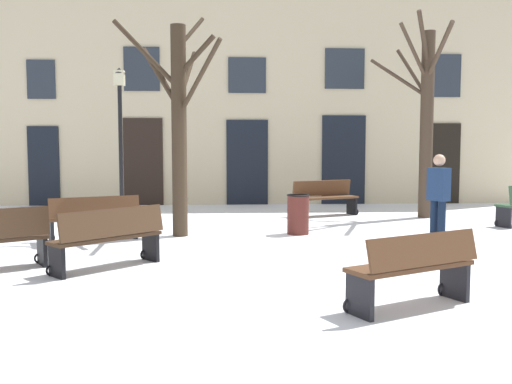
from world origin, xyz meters
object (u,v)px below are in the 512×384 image
at_px(tree_foreground, 178,119).
at_px(bench_near_lamp, 325,197).
at_px(bench_back_to_back_left, 109,237).
at_px(bench_near_center_tree, 414,268).
at_px(person_by_shop_door, 438,194).
at_px(streetlamp, 120,127).
at_px(litter_bin, 298,214).
at_px(bench_back_to_back_right, 94,218).
at_px(tree_right_of_center, 426,115).

height_order(tree_foreground, bench_near_lamp, tree_foreground).
relative_size(bench_back_to_back_left, bench_near_center_tree, 0.95).
bearing_deg(person_by_shop_door, streetlamp, -148.50).
bearing_deg(person_by_shop_door, litter_bin, -143.77).
relative_size(bench_near_lamp, bench_near_center_tree, 1.09).
bearing_deg(streetlamp, tree_foreground, -58.81).
distance_m(bench_near_lamp, person_by_shop_door, 4.32).
relative_size(streetlamp, bench_back_to_back_right, 2.14).
relative_size(tree_right_of_center, litter_bin, 6.07).
bearing_deg(tree_right_of_center, litter_bin, -145.14).
relative_size(litter_bin, bench_near_center_tree, 0.50).
bearing_deg(streetlamp, person_by_shop_door, -30.42).
xyz_separation_m(litter_bin, bench_near_lamp, (1.07, 2.90, 0.06)).
relative_size(tree_right_of_center, bench_back_to_back_left, 3.22).
relative_size(bench_near_lamp, person_by_shop_door, 1.07).
bearing_deg(tree_right_of_center, bench_near_center_tree, -110.52).
distance_m(litter_bin, bench_near_lamp, 3.09).
height_order(tree_foreground, bench_near_center_tree, tree_foreground).
bearing_deg(tree_right_of_center, bench_back_to_back_right, -157.72).
distance_m(tree_right_of_center, streetlamp, 7.51).
bearing_deg(bench_near_lamp, bench_near_center_tree, -115.25).
bearing_deg(bench_near_lamp, tree_foreground, -161.32).
relative_size(tree_right_of_center, person_by_shop_door, 3.01).
height_order(streetlamp, bench_back_to_back_right, streetlamp).
bearing_deg(bench_back_to_back_left, person_by_shop_door, 155.14).
relative_size(tree_foreground, litter_bin, 5.44).
distance_m(bench_near_center_tree, person_by_shop_door, 4.51).
bearing_deg(bench_near_center_tree, bench_near_lamp, -119.45).
xyz_separation_m(tree_foreground, bench_near_center_tree, (2.99, -5.19, -1.86)).
relative_size(streetlamp, bench_near_center_tree, 2.28).
relative_size(tree_right_of_center, streetlamp, 1.35).
distance_m(tree_foreground, tree_right_of_center, 6.38).
bearing_deg(streetlamp, bench_near_lamp, 3.10).
relative_size(litter_bin, bench_back_to_back_left, 0.53).
xyz_separation_m(tree_right_of_center, litter_bin, (-3.47, -2.42, -2.13)).
distance_m(tree_right_of_center, bench_back_to_back_right, 8.30).
distance_m(tree_foreground, bench_near_center_tree, 6.27).
bearing_deg(bench_near_center_tree, streetlamp, -85.74).
bearing_deg(tree_foreground, bench_near_center_tree, -60.04).
bearing_deg(tree_right_of_center, tree_foreground, -156.98).
relative_size(bench_back_to_back_right, bench_near_center_tree, 1.06).
distance_m(streetlamp, litter_bin, 5.14).
height_order(streetlamp, bench_near_lamp, streetlamp).
height_order(bench_near_center_tree, person_by_shop_door, person_by_shop_door).
xyz_separation_m(bench_back_to_back_right, person_by_shop_door, (6.40, -0.55, 0.46)).
distance_m(tree_right_of_center, litter_bin, 4.74).
height_order(bench_near_lamp, bench_back_to_back_right, bench_near_lamp).
distance_m(tree_foreground, streetlamp, 3.15).
distance_m(litter_bin, bench_near_center_tree, 5.30).
height_order(tree_foreground, litter_bin, tree_foreground).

